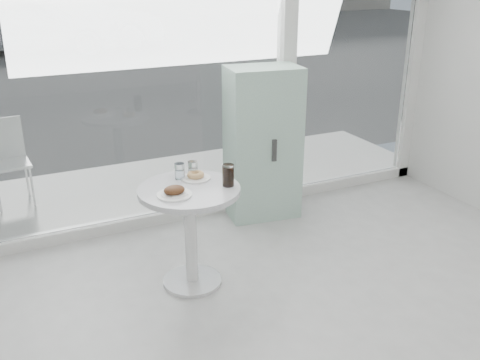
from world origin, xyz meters
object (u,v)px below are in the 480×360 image
plate_fritter (175,192)px  cola_glass (228,176)px  mint_cabinet (262,143)px  water_tumbler_a (180,172)px  patio_chair (7,156)px  car_white (34,23)px  water_tumbler_b (193,170)px  main_table (190,216)px  plate_donut (196,176)px  car_silver (80,21)px

plate_fritter → cola_glass: 0.40m
mint_cabinet → water_tumbler_a: (-1.04, -0.68, 0.12)m
patio_chair → cola_glass: bearing=-61.9°
car_white → water_tumbler_b: (-0.16, -12.66, 0.02)m
plate_fritter → cola_glass: bearing=0.3°
main_table → water_tumbler_a: size_ratio=6.52×
water_tumbler_a → mint_cabinet: bearing=33.1°
cola_glass → patio_chair: bearing=122.4°
mint_cabinet → cola_glass: bearing=-121.1°
main_table → patio_chair: bearing=118.0°
plate_donut → water_tumbler_b: water_tumbler_b is taller
plate_donut → water_tumbler_b: 0.07m
plate_fritter → main_table: bearing=32.0°
mint_cabinet → plate_donut: bearing=-134.0°
mint_cabinet → water_tumbler_b: (-0.93, -0.67, 0.12)m
water_tumbler_b → cola_glass: (0.16, -0.28, 0.03)m
car_silver → water_tumbler_a: bearing=179.7°
main_table → mint_cabinet: bearing=40.0°
water_tumbler_a → water_tumbler_b: (0.10, 0.01, -0.00)m
patio_chair → water_tumbler_a: (1.10, -1.86, 0.30)m
plate_donut → car_silver: bearing=83.6°
main_table → patio_chair: patio_chair is taller
car_white → water_tumbler_a: 12.67m
main_table → car_white: size_ratio=0.16×
mint_cabinet → patio_chair: mint_cabinet is taller
mint_cabinet → patio_chair: bearing=158.9°
mint_cabinet → patio_chair: size_ratio=1.69×
car_silver → water_tumbler_b: (-1.45, -12.97, 0.06)m
mint_cabinet → water_tumbler_b: bearing=-136.3°
car_silver → water_tumbler_a: (-1.56, -12.97, 0.06)m
plate_fritter → car_white: bearing=88.3°
patio_chair → car_silver: car_silver is taller
mint_cabinet → plate_fritter: bearing=-132.9°
plate_donut → plate_fritter: bearing=-136.5°
patio_chair → cola_glass: (1.36, -2.14, 0.33)m
water_tumbler_a → plate_fritter: bearing=-115.8°
mint_cabinet → cola_glass: size_ratio=8.87×
car_silver → water_tumbler_b: car_silver is taller
water_tumbler_a → patio_chair: bearing=120.4°
patio_chair → water_tumbler_b: size_ratio=7.26×
main_table → plate_fritter: size_ratio=3.21×
main_table → water_tumbler_a: (0.00, 0.19, 0.27)m
car_white → car_silver: size_ratio=1.02×
plate_donut → mint_cabinet: bearing=38.0°
car_white → car_silver: car_white is taller
main_table → car_silver: car_silver is taller
water_tumbler_b → cola_glass: bearing=-60.5°
car_white → water_tumbler_b: bearing=-162.5°
plate_donut → cola_glass: bearing=-54.3°
mint_cabinet → water_tumbler_a: 1.24m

